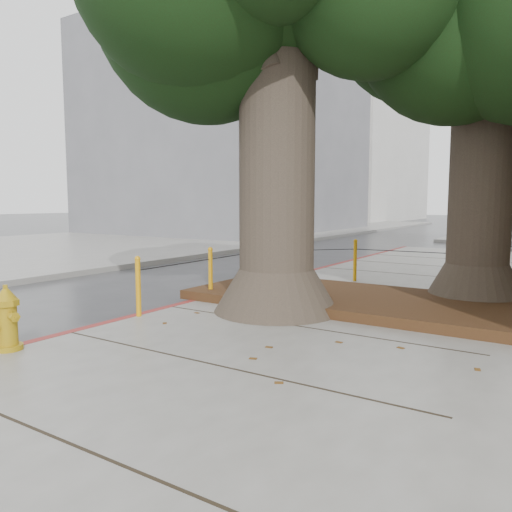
# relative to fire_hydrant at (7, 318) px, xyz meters

# --- Properties ---
(ground) EXTENTS (140.00, 140.00, 0.00)m
(ground) POSITION_rel_fire_hydrant_xyz_m (1.90, 0.92, -0.54)
(ground) COLOR #28282B
(ground) RESTS_ON ground
(sidewalk_opposite) EXTENTS (14.00, 60.00, 0.15)m
(sidewalk_opposite) POSITION_rel_fire_hydrant_xyz_m (-12.10, 10.92, -0.46)
(sidewalk_opposite) COLOR slate
(sidewalk_opposite) RESTS_ON ground
(curb_red) EXTENTS (0.14, 26.00, 0.16)m
(curb_red) POSITION_rel_fire_hydrant_xyz_m (-0.10, 3.42, -0.46)
(curb_red) COLOR maroon
(curb_red) RESTS_ON ground
(planter_bed) EXTENTS (6.40, 2.60, 0.16)m
(planter_bed) POSITION_rel_fire_hydrant_xyz_m (2.80, 4.82, -0.31)
(planter_bed) COLOR black
(planter_bed) RESTS_ON sidewalk_main
(building_far_grey) EXTENTS (12.00, 16.00, 12.00)m
(building_far_grey) POSITION_rel_fire_hydrant_xyz_m (-13.10, 22.92, 5.46)
(building_far_grey) COLOR slate
(building_far_grey) RESTS_ON ground
(building_far_white) EXTENTS (12.00, 18.00, 15.00)m
(building_far_white) POSITION_rel_fire_hydrant_xyz_m (-15.10, 45.92, 6.96)
(building_far_white) COLOR silver
(building_far_white) RESTS_ON ground
(tree_far) EXTENTS (4.50, 3.80, 7.17)m
(tree_far) POSITION_rel_fire_hydrant_xyz_m (4.54, 6.24, 4.48)
(tree_far) COLOR #4C3F33
(tree_far) RESTS_ON sidewalk_main
(bollard_ring) EXTENTS (3.79, 5.39, 0.95)m
(bollard_ring) POSITION_rel_fire_hydrant_xyz_m (1.03, 5.30, 0.13)
(bollard_ring) COLOR orange
(bollard_ring) RESTS_ON sidewalk_main
(fire_hydrant) EXTENTS (0.42, 0.39, 0.79)m
(fire_hydrant) POSITION_rel_fire_hydrant_xyz_m (0.00, 0.00, 0.00)
(fire_hydrant) COLOR #B99212
(fire_hydrant) RESTS_ON sidewalk_main
(car_dark) EXTENTS (2.32, 4.70, 1.32)m
(car_dark) POSITION_rel_fire_hydrant_xyz_m (-11.00, 18.26, 0.12)
(car_dark) COLOR black
(car_dark) RESTS_ON ground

